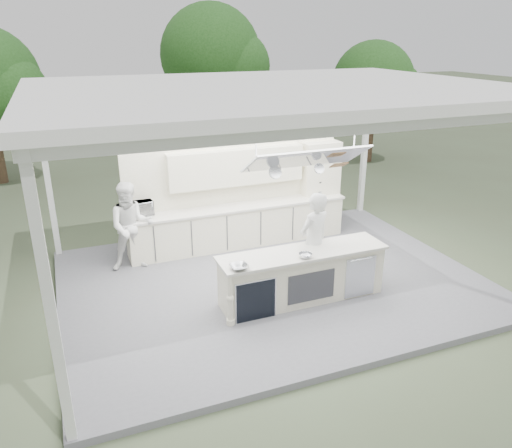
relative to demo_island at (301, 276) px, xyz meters
name	(u,v)px	position (x,y,z in m)	size (l,w,h in m)	color
ground	(272,285)	(-0.18, 0.91, -0.60)	(90.00, 90.00, 0.00)	#47553A
stage_deck	(272,282)	(-0.18, 0.91, -0.54)	(8.00, 6.00, 0.12)	slate
tent	(275,94)	(-0.18, 0.90, 3.11)	(8.20, 6.20, 3.86)	white
demo_island	(301,276)	(0.00, 0.00, 0.00)	(3.10, 0.79, 0.95)	white
back_counter	(239,225)	(-0.18, 2.81, 0.00)	(5.08, 0.72, 0.95)	white
back_wall_unit	(254,179)	(0.27, 3.03, 0.98)	(5.05, 0.48, 2.25)	white
tree_cluster	(156,76)	(-0.34, 10.68, 2.69)	(19.55, 9.40, 5.85)	brown
head_chef	(314,242)	(0.38, 0.29, 0.48)	(0.70, 0.46, 1.91)	silver
sous_chef	(131,226)	(-2.62, 2.46, 0.45)	(0.90, 0.70, 1.84)	white
toaster_oven	(138,208)	(-2.38, 2.99, 0.63)	(0.58, 0.39, 0.32)	silver
bowl_large	(239,267)	(-1.28, -0.24, 0.51)	(0.31, 0.31, 0.07)	#AFB0B6
bowl_small	(305,256)	(-0.06, -0.24, 0.51)	(0.24, 0.24, 0.08)	silver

